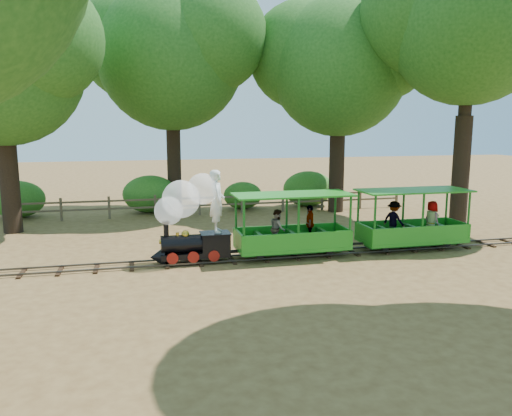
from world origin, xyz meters
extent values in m
plane|color=olive|center=(0.00, 0.00, 0.00)|extent=(90.00, 90.00, 0.00)
cube|color=#3F3D3A|center=(0.00, -0.30, 0.08)|extent=(22.00, 0.05, 0.05)
cube|color=#3F3D3A|center=(0.00, 0.30, 0.08)|extent=(22.00, 0.05, 0.05)
cube|color=#382314|center=(0.00, 0.00, 0.03)|extent=(0.12, 1.00, 0.05)
cube|color=#382314|center=(-5.00, 0.00, 0.03)|extent=(0.12, 1.00, 0.05)
cube|color=#382314|center=(5.00, 0.00, 0.03)|extent=(0.12, 1.00, 0.05)
cube|color=black|center=(-2.13, 0.00, 0.27)|extent=(2.07, 0.66, 0.17)
cylinder|color=black|center=(-2.46, 0.00, 0.62)|extent=(1.32, 0.53, 0.53)
cylinder|color=black|center=(-2.98, 0.00, 1.09)|extent=(0.15, 0.15, 0.41)
sphere|color=gold|center=(-2.42, 0.00, 0.90)|extent=(0.24, 0.24, 0.24)
cylinder|color=gold|center=(-2.65, 0.00, 0.92)|extent=(0.09, 0.09, 0.09)
cube|color=black|center=(-1.52, 0.00, 0.61)|extent=(0.85, 0.66, 0.52)
cube|color=black|center=(-1.52, 0.00, 0.89)|extent=(0.89, 0.71, 0.04)
cone|color=black|center=(-3.26, 0.00, 0.25)|extent=(0.42, 0.60, 0.60)
cylinder|color=gold|center=(-3.15, 0.00, 0.71)|extent=(0.09, 0.13, 0.13)
cylinder|color=maroon|center=(-2.84, -0.34, 0.27)|extent=(0.34, 0.06, 0.34)
cylinder|color=maroon|center=(-2.84, 0.34, 0.27)|extent=(0.34, 0.06, 0.34)
cylinder|color=maroon|center=(-2.23, -0.34, 0.27)|extent=(0.34, 0.06, 0.34)
cylinder|color=maroon|center=(-2.23, 0.34, 0.27)|extent=(0.34, 0.06, 0.34)
cylinder|color=maroon|center=(-1.62, -0.34, 0.27)|extent=(0.34, 0.06, 0.34)
cylinder|color=maroon|center=(-1.62, 0.34, 0.27)|extent=(0.34, 0.06, 0.34)
sphere|color=white|center=(-2.89, 0.05, 1.62)|extent=(0.85, 0.85, 0.85)
sphere|color=white|center=(-2.51, 0.10, 1.95)|extent=(1.13, 1.13, 1.13)
sphere|color=white|center=(-1.85, 0.15, 2.23)|extent=(0.94, 0.94, 0.94)
imported|color=white|center=(-1.44, 0.07, 1.86)|extent=(0.53, 0.74, 1.89)
cube|color=#228B1E|center=(0.92, 0.00, 0.33)|extent=(3.53, 1.35, 0.10)
cube|color=#166019|center=(0.92, 0.00, 0.20)|extent=(3.17, 0.52, 0.15)
cube|color=#228B1E|center=(0.92, -0.63, 0.64)|extent=(3.53, 0.06, 0.52)
cube|color=#228B1E|center=(0.92, 0.63, 0.64)|extent=(3.53, 0.06, 0.52)
cube|color=#228B1E|center=(0.92, 0.00, 1.99)|extent=(3.68, 1.50, 0.05)
cylinder|color=#166019|center=(-0.76, -0.61, 1.16)|extent=(0.07, 0.07, 1.66)
cylinder|color=#166019|center=(-0.76, 0.61, 1.16)|extent=(0.07, 0.07, 1.66)
cylinder|color=#166019|center=(2.60, -0.61, 1.16)|extent=(0.07, 0.07, 1.66)
cylinder|color=#166019|center=(2.60, 0.61, 1.16)|extent=(0.07, 0.07, 1.66)
cube|color=#166019|center=(-0.13, 0.00, 0.59)|extent=(0.12, 1.14, 0.41)
cube|color=#166019|center=(0.92, 0.00, 0.59)|extent=(0.12, 1.14, 0.41)
cube|color=#166019|center=(1.98, 0.00, 0.59)|extent=(0.12, 1.14, 0.41)
cylinder|color=black|center=(-0.20, -0.35, 0.25)|extent=(0.29, 0.06, 0.29)
cylinder|color=black|center=(-0.20, 0.35, 0.25)|extent=(0.29, 0.06, 0.29)
cylinder|color=black|center=(2.05, -0.35, 0.25)|extent=(0.29, 0.06, 0.29)
cylinder|color=black|center=(2.05, 0.35, 0.25)|extent=(0.29, 0.06, 0.29)
imported|color=gray|center=(0.40, -0.15, 0.97)|extent=(0.52, 0.63, 1.19)
imported|color=gray|center=(1.62, 0.34, 0.98)|extent=(0.52, 0.76, 1.20)
cube|color=#228B1E|center=(5.11, 0.00, 0.33)|extent=(3.53, 1.35, 0.10)
cube|color=#166019|center=(5.11, 0.00, 0.20)|extent=(3.17, 0.52, 0.15)
cube|color=#228B1E|center=(5.11, -0.63, 0.64)|extent=(3.53, 0.06, 0.52)
cube|color=#228B1E|center=(5.11, 0.63, 0.64)|extent=(3.53, 0.06, 0.52)
cube|color=#228B1E|center=(5.11, 0.00, 1.99)|extent=(3.68, 1.50, 0.05)
cylinder|color=#166019|center=(3.43, -0.61, 1.16)|extent=(0.07, 0.07, 1.66)
cylinder|color=#166019|center=(3.43, 0.61, 1.16)|extent=(0.07, 0.07, 1.66)
cylinder|color=#166019|center=(6.79, -0.61, 1.16)|extent=(0.07, 0.07, 1.66)
cylinder|color=#166019|center=(6.79, 0.61, 1.16)|extent=(0.07, 0.07, 1.66)
cube|color=#166019|center=(4.05, 0.00, 0.59)|extent=(0.12, 1.14, 0.41)
cube|color=#166019|center=(5.11, 0.00, 0.59)|extent=(0.12, 1.14, 0.41)
cube|color=#166019|center=(6.17, 0.00, 0.59)|extent=(0.12, 1.14, 0.41)
cylinder|color=black|center=(3.98, -0.35, 0.25)|extent=(0.29, 0.06, 0.29)
cylinder|color=black|center=(3.98, 0.35, 0.25)|extent=(0.29, 0.06, 0.29)
cylinder|color=black|center=(6.24, -0.35, 0.25)|extent=(0.29, 0.06, 0.29)
cylinder|color=black|center=(6.24, 0.35, 0.25)|extent=(0.29, 0.06, 0.29)
imported|color=gray|center=(4.51, 0.14, 1.00)|extent=(0.76, 0.93, 1.25)
imported|color=gray|center=(5.71, -0.19, 1.01)|extent=(0.48, 0.66, 1.26)
cylinder|color=#2D2116|center=(-8.50, 6.00, 1.74)|extent=(0.70, 0.70, 3.47)
cylinder|color=#2D2116|center=(-8.50, 6.00, 4.47)|extent=(0.52, 0.53, 1.99)
sphere|color=#1C5019|center=(-8.50, 6.00, 6.38)|extent=(6.12, 6.12, 6.12)
sphere|color=#1C5019|center=(-6.97, 5.08, 7.14)|extent=(4.59, 4.59, 4.59)
cylinder|color=#2D2116|center=(-2.00, 9.50, 1.97)|extent=(0.66, 0.66, 3.95)
cylinder|color=#2D2116|center=(-2.00, 9.50, 5.08)|extent=(0.50, 0.50, 2.26)
sphere|color=#1C5019|center=(-2.00, 9.50, 7.22)|extent=(6.78, 6.78, 6.78)
sphere|color=#1C5019|center=(-0.31, 8.48, 8.07)|extent=(5.08, 5.08, 5.08)
sphere|color=#1C5019|center=(-3.52, 10.69, 7.90)|extent=(5.42, 5.42, 5.42)
cylinder|color=#2D2116|center=(5.50, 7.50, 1.84)|extent=(0.72, 0.72, 3.68)
cylinder|color=#2D2116|center=(5.50, 7.50, 4.73)|extent=(0.54, 0.54, 2.10)
sphere|color=#1C5019|center=(5.50, 7.50, 6.72)|extent=(6.32, 6.32, 6.32)
sphere|color=#1C5019|center=(7.08, 6.55, 7.51)|extent=(4.74, 4.74, 4.74)
sphere|color=#1C5019|center=(4.08, 8.61, 7.36)|extent=(5.06, 5.06, 5.06)
cylinder|color=#2D2116|center=(9.00, 3.00, 2.24)|extent=(0.68, 0.68, 4.48)
cylinder|color=#2D2116|center=(9.00, 3.00, 5.76)|extent=(0.51, 0.51, 2.56)
sphere|color=#1C5019|center=(9.00, 3.00, 7.98)|extent=(6.27, 6.27, 6.27)
sphere|color=#1C5019|center=(7.59, 4.10, 8.61)|extent=(5.01, 5.01, 5.01)
cube|color=brown|center=(-9.00, 8.00, 0.50)|extent=(0.10, 0.10, 1.00)
cube|color=brown|center=(-7.00, 8.00, 0.50)|extent=(0.10, 0.10, 1.00)
cube|color=brown|center=(-5.00, 8.00, 0.50)|extent=(0.10, 0.10, 1.00)
cube|color=brown|center=(-3.00, 8.00, 0.50)|extent=(0.10, 0.10, 1.00)
cube|color=brown|center=(-1.00, 8.00, 0.50)|extent=(0.10, 0.10, 1.00)
cube|color=brown|center=(1.00, 8.00, 0.50)|extent=(0.10, 0.10, 1.00)
cube|color=brown|center=(3.00, 8.00, 0.50)|extent=(0.10, 0.10, 1.00)
cube|color=brown|center=(5.00, 8.00, 0.50)|extent=(0.10, 0.10, 1.00)
cube|color=brown|center=(7.00, 8.00, 0.50)|extent=(0.10, 0.10, 1.00)
cube|color=brown|center=(9.00, 8.00, 0.50)|extent=(0.10, 0.10, 1.00)
cube|color=brown|center=(0.00, 8.00, 0.80)|extent=(18.00, 0.06, 0.08)
cube|color=brown|center=(0.00, 8.00, 0.45)|extent=(18.00, 0.06, 0.08)
ellipsoid|color=#2D6B1E|center=(-9.00, 9.30, 0.83)|extent=(2.39, 1.84, 1.66)
ellipsoid|color=#2D6B1E|center=(-3.18, 9.30, 0.88)|extent=(2.54, 1.96, 1.76)
ellipsoid|color=#2D6B1E|center=(1.31, 9.30, 0.67)|extent=(1.93, 1.48, 1.33)
ellipsoid|color=#2D6B1E|center=(4.72, 9.30, 0.89)|extent=(2.58, 1.99, 1.79)
camera|label=1|loc=(-3.76, -14.62, 4.14)|focal=35.00mm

